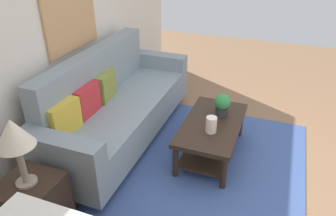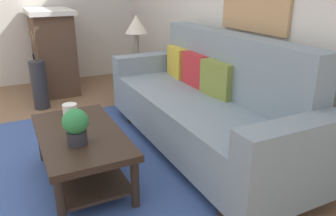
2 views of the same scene
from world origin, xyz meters
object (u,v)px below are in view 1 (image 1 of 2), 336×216
couch (117,106)px  tabletop_vase (211,125)px  throw_pillow_olive (105,86)px  potted_plant_tabletop (222,104)px  throw_pillow_mustard (64,118)px  framed_painting (71,17)px  throw_pillow_crimson (87,100)px  table_lamp (14,136)px  coffee_table (212,131)px  side_table (35,209)px

couch → tabletop_vase: (-0.13, -1.17, 0.08)m
throw_pillow_olive → potted_plant_tabletop: 1.35m
throw_pillow_mustard → framed_painting: bearing=23.8°
couch → throw_pillow_crimson: 0.48m
couch → throw_pillow_olive: (-0.00, 0.12, 0.25)m
potted_plant_tabletop → throw_pillow_olive: bearing=100.0°
throw_pillow_olive → table_lamp: size_ratio=0.63×
throw_pillow_crimson → potted_plant_tabletop: (0.62, -1.33, -0.11)m
coffee_table → tabletop_vase: size_ratio=6.41×
framed_painting → table_lamp: bearing=-160.9°
throw_pillow_mustard → coffee_table: bearing=-57.1°
throw_pillow_olive → potted_plant_tabletop: throw_pillow_olive is taller
tabletop_vase → framed_painting: (0.13, 1.64, 0.92)m
coffee_table → table_lamp: size_ratio=1.93×
table_lamp → throw_pillow_olive: bearing=7.0°
couch → framed_painting: size_ratio=2.80×
tabletop_vase → side_table: (-1.38, 1.11, -0.24)m
table_lamp → framed_painting: 1.67m
tabletop_vase → potted_plant_tabletop: potted_plant_tabletop is taller
coffee_table → table_lamp: (-1.57, 1.08, 0.68)m
throw_pillow_olive → throw_pillow_crimson: bearing=180.0°
throw_pillow_crimson → side_table: size_ratio=0.64×
throw_pillow_olive → framed_painting: (0.00, 0.34, 0.76)m
side_table → couch: bearing=2.3°
couch → throw_pillow_crimson: size_ratio=6.77×
side_table → table_lamp: (0.00, 0.00, 0.71)m
coffee_table → table_lamp: 2.02m
throw_pillow_crimson → potted_plant_tabletop: 1.47m
throw_pillow_crimson → table_lamp: 1.19m
throw_pillow_mustard → framed_painting: (0.77, 0.34, 0.76)m
coffee_table → table_lamp: table_lamp is taller
throw_pillow_crimson → throw_pillow_olive: (0.39, 0.00, 0.00)m
potted_plant_tabletop → side_table: (-1.75, 1.14, -0.29)m
throw_pillow_mustard → potted_plant_tabletop: (1.01, -1.33, -0.11)m
tabletop_vase → framed_painting: size_ratio=0.20×
couch → tabletop_vase: size_ratio=14.20×
throw_pillow_crimson → framed_painting: framed_painting is taller
coffee_table → tabletop_vase: tabletop_vase is taller
potted_plant_tabletop → table_lamp: size_ratio=0.46×
throw_pillow_crimson → coffee_table: size_ratio=0.33×
couch → coffee_table: bearing=-87.6°
throw_pillow_mustard → throw_pillow_olive: same height
throw_pillow_olive → tabletop_vase: (-0.13, -1.30, -0.16)m
throw_pillow_mustard → throw_pillow_crimson: size_ratio=1.00×
throw_pillow_crimson → throw_pillow_olive: same height
potted_plant_tabletop → throw_pillow_mustard: bearing=127.2°
throw_pillow_olive → table_lamp: bearing=-173.0°
framed_painting → throw_pillow_olive: bearing=-90.0°
throw_pillow_crimson → framed_painting: size_ratio=0.41×
throw_pillow_mustard → tabletop_vase: bearing=-63.8°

